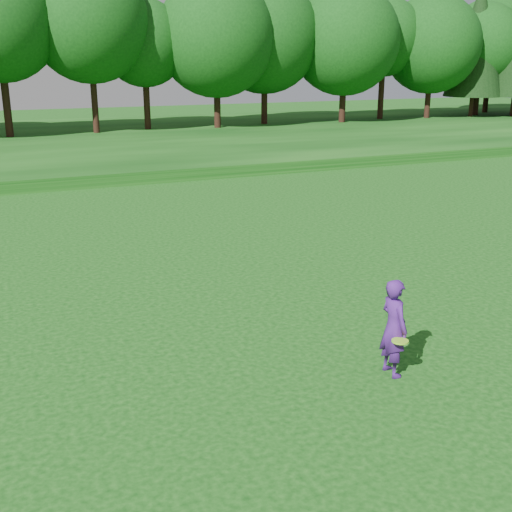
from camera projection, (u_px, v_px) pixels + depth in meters
name	position (u px, v px, depth m)	size (l,w,h in m)	color
ground	(292.00, 356.00, 12.70)	(140.00, 140.00, 0.00)	#0B3B0C
berm	(59.00, 143.00, 42.35)	(130.00, 30.00, 0.60)	#0B3B0C
walking_path	(100.00, 184.00, 30.19)	(130.00, 1.60, 0.04)	gray
treeline	(41.00, 21.00, 43.55)	(104.00, 7.00, 15.00)	#0E3E0F
woman	(394.00, 328.00, 11.74)	(0.47, 0.83, 1.86)	#4A1B7B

